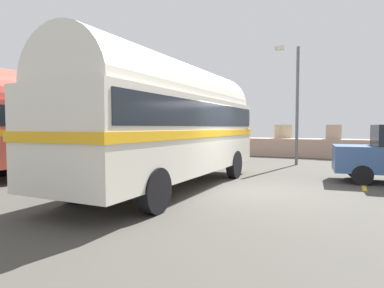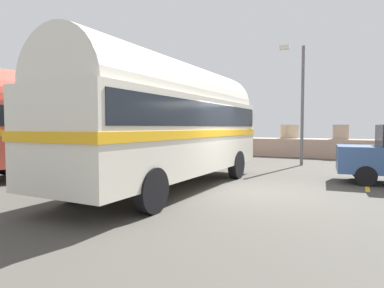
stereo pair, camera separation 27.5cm
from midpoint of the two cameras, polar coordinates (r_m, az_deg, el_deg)
ground at (r=9.43m, az=9.80°, el=-8.06°), size 32.00×26.00×0.02m
breakwater at (r=20.85m, az=19.33°, el=-0.21°), size 31.36×2.04×2.48m
vintage_coach at (r=9.52m, az=-4.71°, el=4.42°), size 2.50×8.60×3.70m
second_coach at (r=14.12m, az=-19.30°, el=3.79°), size 3.84×8.87×3.70m
lamp_post at (r=16.14m, az=16.99°, el=7.70°), size 1.03×0.69×5.55m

